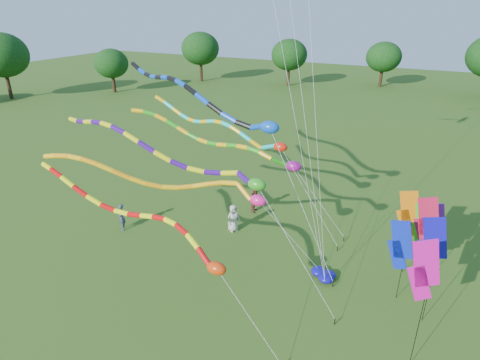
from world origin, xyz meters
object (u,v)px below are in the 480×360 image
at_px(tube_kite_red, 145,223).
at_px(tube_kite_orange, 178,183).
at_px(blue_nylon_heap, 320,272).
at_px(person_a, 233,218).
at_px(person_b, 121,217).
at_px(person_c, 256,200).

distance_m(tube_kite_red, tube_kite_orange, 2.99).
distance_m(blue_nylon_heap, person_a, 6.22).
bearing_deg(tube_kite_red, person_b, 152.73).
distance_m(tube_kite_orange, person_b, 6.37).
bearing_deg(person_b, person_a, 69.43).
xyz_separation_m(tube_kite_red, person_a, (0.70, 6.84, -3.05)).
bearing_deg(person_b, person_c, 86.55).
relative_size(tube_kite_red, tube_kite_orange, 1.00).
bearing_deg(tube_kite_red, person_a, 93.99).
height_order(tube_kite_red, person_c, tube_kite_red).
distance_m(tube_kite_red, person_c, 10.17).
distance_m(person_b, person_c, 8.38).
bearing_deg(person_c, blue_nylon_heap, -136.81).
relative_size(tube_kite_red, blue_nylon_heap, 7.70).
xyz_separation_m(tube_kite_orange, blue_nylon_heap, (6.82, 1.89, -4.29)).
distance_m(tube_kite_orange, person_c, 7.78).
bearing_deg(person_a, person_c, 31.73).
height_order(person_a, person_c, person_a).
bearing_deg(tube_kite_orange, person_b, 151.50).
bearing_deg(tube_kite_orange, blue_nylon_heap, -0.51).
xyz_separation_m(blue_nylon_heap, person_a, (-5.85, 2.04, 0.60)).
height_order(tube_kite_red, person_a, tube_kite_red).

